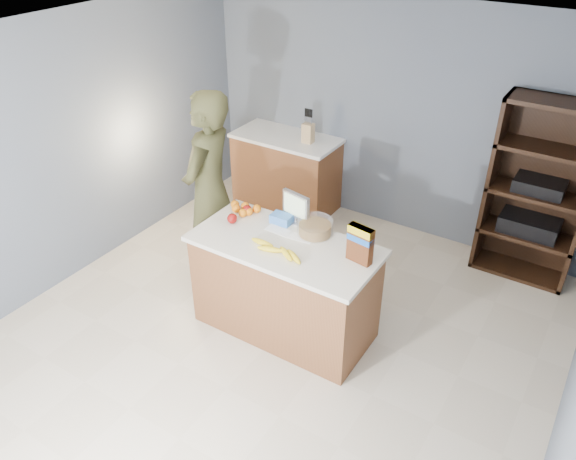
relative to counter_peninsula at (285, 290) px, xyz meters
The scene contains 15 objects.
floor 0.51m from the counter_peninsula, 90.00° to the right, with size 4.50×5.00×0.02m, color beige.
walls 1.27m from the counter_peninsula, 90.00° to the right, with size 4.52×5.02×2.51m.
counter_peninsula is the anchor object (origin of this frame).
back_cabinet 2.25m from the counter_peninsula, 122.28° to the left, with size 1.24×0.62×0.90m.
shelving_unit 2.61m from the counter_peninsula, 52.89° to the left, with size 0.90×0.40×1.80m.
person 1.19m from the counter_peninsula, 164.12° to the left, with size 0.70×0.46×1.92m, color #3C3C20.
knife_block 2.17m from the counter_peninsula, 115.52° to the left, with size 0.12×0.10×0.31m.
envelopes 0.51m from the counter_peninsula, 107.29° to the left, with size 0.44×0.13×0.00m.
bananas 0.53m from the counter_peninsula, 77.87° to the right, with size 0.53×0.16×0.05m.
apples 0.77m from the counter_peninsula, 167.64° to the left, with size 0.11×0.28×0.09m.
oranges 0.81m from the counter_peninsula, 158.55° to the left, with size 0.29×0.20×0.08m.
blue_carton 0.61m from the counter_peninsula, 127.52° to the left, with size 0.18×0.12×0.08m, color blue.
salad_bowl 0.61m from the counter_peninsula, 62.03° to the left, with size 0.30×0.30×0.13m.
tv 0.73m from the counter_peninsula, 106.40° to the left, with size 0.28×0.12×0.28m.
cereal_box 0.91m from the counter_peninsula, ahead, with size 0.21×0.11×0.31m.
Camera 1 is at (2.07, -2.90, 3.41)m, focal length 35.00 mm.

